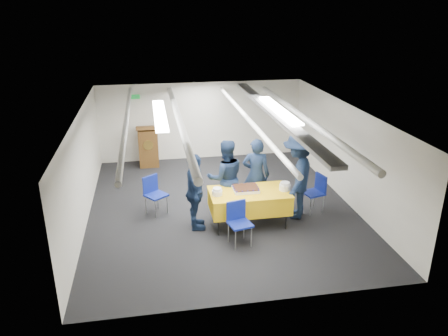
{
  "coord_description": "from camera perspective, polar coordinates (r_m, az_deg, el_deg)",
  "views": [
    {
      "loc": [
        -1.52,
        -9.07,
        4.53
      ],
      "look_at": [
        0.04,
        -0.2,
        1.05
      ],
      "focal_mm": 35.0,
      "sensor_mm": 36.0,
      "label": 1
    }
  ],
  "objects": [
    {
      "name": "sailor_b",
      "position": [
        9.6,
        0.21,
        -1.29
      ],
      "size": [
        0.87,
        0.69,
        1.74
      ],
      "primitive_type": "imported",
      "rotation": [
        0.0,
        0.0,
        3.18
      ],
      "color": "#0E1A32",
      "rests_on": "ground"
    },
    {
      "name": "podium",
      "position": [
        12.73,
        -9.85,
        2.9
      ],
      "size": [
        0.62,
        0.53,
        1.25
      ],
      "color": "brown",
      "rests_on": "ground"
    },
    {
      "name": "plate_stack_left",
      "position": [
        8.98,
        -0.9,
        -3.12
      ],
      "size": [
        0.22,
        0.22,
        0.16
      ],
      "color": "white",
      "rests_on": "serving_table"
    },
    {
      "name": "serving_table",
      "position": [
        9.27,
        3.32,
        -4.28
      ],
      "size": [
        1.68,
        0.93,
        0.77
      ],
      "color": "black",
      "rests_on": "ground"
    },
    {
      "name": "sailor_a",
      "position": [
        9.84,
        4.18,
        -0.89
      ],
      "size": [
        0.71,
        0.57,
        1.7
      ],
      "primitive_type": "imported",
      "rotation": [
        0.0,
        0.0,
        2.84
      ],
      "color": "#0E1A32",
      "rests_on": "ground"
    },
    {
      "name": "sheet_cake",
      "position": [
        9.2,
        2.85,
        -2.72
      ],
      "size": [
        0.54,
        0.42,
        0.09
      ],
      "color": "white",
      "rests_on": "serving_table"
    },
    {
      "name": "chair_near",
      "position": [
        8.6,
        1.86,
        -6.6
      ],
      "size": [
        0.5,
        0.5,
        0.87
      ],
      "color": "gray",
      "rests_on": "ground"
    },
    {
      "name": "chair_left",
      "position": [
        9.91,
        -9.19,
        -2.96
      ],
      "size": [
        0.59,
        0.59,
        0.87
      ],
      "color": "gray",
      "rests_on": "ground"
    },
    {
      "name": "ground",
      "position": [
        10.25,
        -0.4,
        -5.1
      ],
      "size": [
        7.0,
        7.0,
        0.0
      ],
      "primitive_type": "plane",
      "color": "black",
      "rests_on": "ground"
    },
    {
      "name": "room_shell",
      "position": [
        9.99,
        -0.29,
        5.34
      ],
      "size": [
        6.0,
        7.0,
        2.3
      ],
      "color": "silver",
      "rests_on": "ground"
    },
    {
      "name": "sailor_d",
      "position": [
        9.59,
        9.63,
        -1.03
      ],
      "size": [
        1.21,
        1.43,
        1.92
      ],
      "primitive_type": "imported",
      "rotation": [
        0.0,
        0.0,
        -2.06
      ],
      "color": "#0E1A32",
      "rests_on": "ground"
    },
    {
      "name": "chair_right",
      "position": [
        10.09,
        11.99,
        -2.7
      ],
      "size": [
        0.51,
        0.51,
        0.87
      ],
      "color": "gray",
      "rests_on": "ground"
    },
    {
      "name": "sailor_c",
      "position": [
        9.02,
        -3.81,
        -3.18
      ],
      "size": [
        0.43,
        0.98,
        1.65
      ],
      "primitive_type": "imported",
      "rotation": [
        0.0,
        0.0,
        1.54
      ],
      "color": "#0E1A32",
      "rests_on": "ground"
    },
    {
      "name": "plate_stack_right",
      "position": [
        9.29,
        7.96,
        -2.4
      ],
      "size": [
        0.24,
        0.24,
        0.18
      ],
      "color": "white",
      "rests_on": "serving_table"
    }
  ]
}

